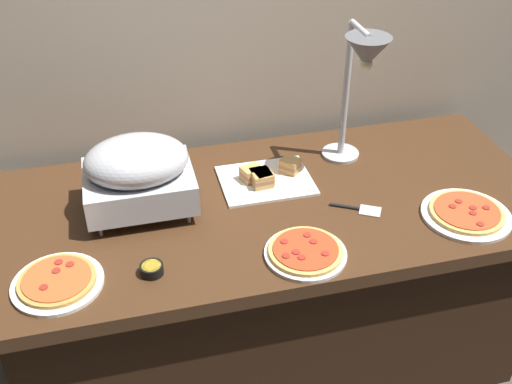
# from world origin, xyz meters

# --- Properties ---
(ground_plane) EXTENTS (8.00, 8.00, 0.00)m
(ground_plane) POSITION_xyz_m (0.00, 0.00, 0.00)
(ground_plane) COLOR #4C443D
(back_wall) EXTENTS (4.40, 0.04, 2.40)m
(back_wall) POSITION_xyz_m (0.00, 0.50, 1.20)
(back_wall) COLOR tan
(back_wall) RESTS_ON ground_plane
(buffet_table) EXTENTS (1.90, 0.84, 0.76)m
(buffet_table) POSITION_xyz_m (0.00, 0.00, 0.39)
(buffet_table) COLOR #422816
(buffet_table) RESTS_ON ground_plane
(chafing_dish) EXTENTS (0.35, 0.27, 0.26)m
(chafing_dish) POSITION_xyz_m (-0.43, 0.07, 0.91)
(chafing_dish) COLOR #B7BABF
(chafing_dish) RESTS_ON buffet_table
(heat_lamp) EXTENTS (0.15, 0.29, 0.53)m
(heat_lamp) POSITION_xyz_m (0.33, 0.12, 1.17)
(heat_lamp) COLOR #B7BABF
(heat_lamp) RESTS_ON buffet_table
(pizza_plate_front) EXTENTS (0.25, 0.25, 0.03)m
(pizza_plate_front) POSITION_xyz_m (0.02, -0.29, 0.77)
(pizza_plate_front) COLOR white
(pizza_plate_front) RESTS_ON buffet_table
(pizza_plate_center) EXTENTS (0.29, 0.29, 0.03)m
(pizza_plate_center) POSITION_xyz_m (0.60, -0.24, 0.77)
(pizza_plate_center) COLOR white
(pizza_plate_center) RESTS_ON buffet_table
(pizza_plate_raised_stand) EXTENTS (0.26, 0.26, 0.03)m
(pizza_plate_raised_stand) POSITION_xyz_m (-0.70, -0.24, 0.77)
(pizza_plate_raised_stand) COLOR white
(pizza_plate_raised_stand) RESTS_ON buffet_table
(sandwich_platter) EXTENTS (0.32, 0.25, 0.06)m
(sandwich_platter) POSITION_xyz_m (0.01, 0.12, 0.78)
(sandwich_platter) COLOR white
(sandwich_platter) RESTS_ON buffet_table
(sauce_cup_near) EXTENTS (0.07, 0.07, 0.03)m
(sauce_cup_near) POSITION_xyz_m (-0.43, -0.26, 0.78)
(sauce_cup_near) COLOR black
(sauce_cup_near) RESTS_ON buffet_table
(serving_spatula) EXTENTS (0.16, 0.11, 0.01)m
(serving_spatula) POSITION_xyz_m (0.27, -0.11, 0.76)
(serving_spatula) COLOR #B7BABF
(serving_spatula) RESTS_ON buffet_table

